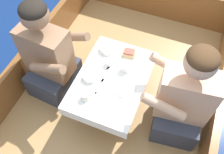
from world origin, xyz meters
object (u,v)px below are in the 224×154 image
(coffee_cup_starboard, at_px, (109,62))
(coffee_cup_port, at_px, (126,67))
(tin_can, at_px, (85,96))
(person_starboard, at_px, (182,101))
(person_port, at_px, (49,59))
(sandwich, at_px, (129,53))

(coffee_cup_starboard, bearing_deg, coffee_cup_port, -1.50)
(coffee_cup_starboard, xyz_separation_m, tin_can, (-0.05, -0.37, -0.00))
(coffee_cup_port, bearing_deg, person_starboard, -12.78)
(person_starboard, height_order, coffee_cup_port, person_starboard)
(person_port, relative_size, sandwich, 8.36)
(coffee_cup_port, bearing_deg, sandwich, 98.93)
(person_port, xyz_separation_m, person_starboard, (1.16, 0.02, -0.00))
(person_starboard, bearing_deg, sandwich, -34.23)
(person_port, height_order, tin_can, person_port)
(sandwich, relative_size, tin_can, 1.78)
(person_starboard, xyz_separation_m, coffee_cup_port, (-0.51, 0.11, 0.03))
(person_port, height_order, sandwich, person_port)
(coffee_cup_starboard, bearing_deg, person_starboard, -10.29)
(person_port, xyz_separation_m, coffee_cup_starboard, (0.50, 0.14, 0.03))
(tin_can, bearing_deg, coffee_cup_port, 62.51)
(person_port, relative_size, tin_can, 14.86)
(person_starboard, xyz_separation_m, coffee_cup_starboard, (-0.65, 0.12, 0.03))
(person_starboard, relative_size, sandwich, 8.27)
(person_starboard, bearing_deg, person_port, -5.95)
(person_starboard, relative_size, coffee_cup_port, 9.24)
(coffee_cup_port, relative_size, coffee_cup_starboard, 1.18)
(person_starboard, height_order, tin_can, person_starboard)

